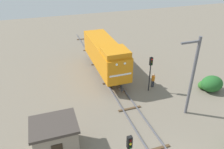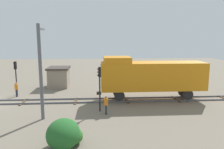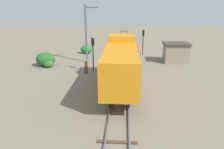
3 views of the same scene
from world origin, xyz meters
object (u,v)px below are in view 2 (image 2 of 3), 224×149
(traffic_signal_near, at_px, (16,72))
(catenary_mast, at_px, (41,70))
(locomotive, at_px, (151,75))
(worker_near_track, at_px, (16,88))
(relay_hut, at_px, (59,77))
(worker_by_signal, at_px, (106,103))
(traffic_signal_mid, at_px, (100,81))

(traffic_signal_near, bearing_deg, catenary_mast, 31.44)
(locomotive, relative_size, traffic_signal_near, 2.89)
(worker_near_track, relative_size, relay_hut, 0.49)
(traffic_signal_near, xyz_separation_m, relay_hut, (-4.30, 4.24, -1.40))
(relay_hut, bearing_deg, worker_by_signal, 27.41)
(traffic_signal_near, xyz_separation_m, worker_near_track, (0.80, 0.24, -1.80))
(worker_by_signal, bearing_deg, catenary_mast, 156.76)
(worker_near_track, bearing_deg, worker_by_signal, -148.02)
(traffic_signal_mid, height_order, relay_hut, traffic_signal_mid)
(relay_hut, bearing_deg, locomotive, 55.95)
(worker_near_track, bearing_deg, traffic_signal_mid, -146.11)
(traffic_signal_mid, distance_m, catenary_mast, 5.19)
(worker_by_signal, bearing_deg, relay_hut, 86.31)
(traffic_signal_near, bearing_deg, relay_hut, 135.42)
(locomotive, relative_size, traffic_signal_mid, 2.80)
(locomotive, xyz_separation_m, worker_by_signal, (4.20, -5.03, -1.78))
(locomotive, distance_m, catenary_mast, 11.56)
(traffic_signal_mid, xyz_separation_m, relay_hut, (-10.90, -5.53, -1.49))
(traffic_signal_mid, distance_m, worker_by_signal, 2.12)
(locomotive, height_order, relay_hut, locomotive)
(catenary_mast, bearing_deg, traffic_signal_mid, 107.80)
(traffic_signal_mid, distance_m, relay_hut, 12.31)
(locomotive, relative_size, catenary_mast, 1.48)
(worker_by_signal, bearing_deg, worker_near_track, 115.65)
(traffic_signal_mid, xyz_separation_m, catenary_mast, (1.54, -4.79, 1.29))
(locomotive, relative_size, relay_hut, 3.31)
(traffic_signal_near, relative_size, traffic_signal_mid, 0.97)
(traffic_signal_mid, xyz_separation_m, worker_by_signal, (0.80, 0.54, -1.88))
(worker_by_signal, xyz_separation_m, catenary_mast, (0.74, -5.33, 3.17))
(traffic_signal_mid, relative_size, relay_hut, 1.18)
(traffic_signal_near, distance_m, catenary_mast, 9.64)
(catenary_mast, bearing_deg, locomotive, 115.48)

